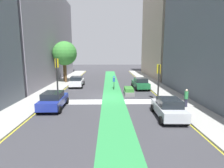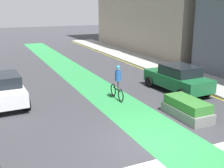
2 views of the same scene
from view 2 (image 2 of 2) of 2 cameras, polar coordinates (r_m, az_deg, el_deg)
name	(u,v)px [view 2 (image 2 of 2)]	position (r m, az deg, el deg)	size (l,w,h in m)	color
ground_plane	(151,142)	(10.64, 7.95, -11.57)	(120.00, 120.00, 0.00)	#38383D
bike_lane_paint	(167,138)	(11.00, 11.14, -10.73)	(2.40, 60.00, 0.01)	#2D8C47
car_white_left_far	(3,89)	(15.14, -21.26, -0.90)	(2.17, 4.27, 1.57)	silver
car_green_right_far	(178,78)	(16.60, 13.17, 1.16)	(2.19, 4.28, 1.57)	#196033
cyclist_in_lane	(118,82)	(14.78, 1.13, 0.48)	(0.32, 1.73, 1.86)	black
median_planter	(187,109)	(12.99, 14.93, -4.87)	(1.12, 2.41, 0.85)	slate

